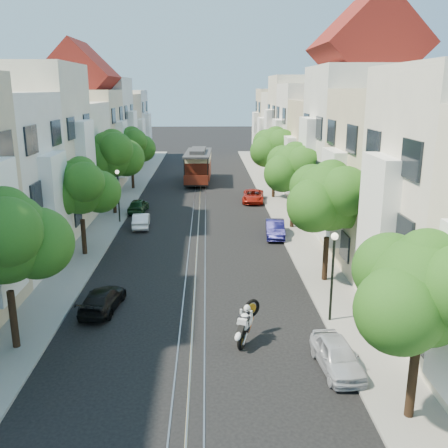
{
  "coord_description": "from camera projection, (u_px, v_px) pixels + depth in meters",
  "views": [
    {
      "loc": [
        0.72,
        -16.8,
        10.38
      ],
      "look_at": [
        1.75,
        13.3,
        2.2
      ],
      "focal_mm": 40.0,
      "sensor_mm": 36.0,
      "label": 1
    }
  ],
  "objects": [
    {
      "name": "parked_car_e_near",
      "position": [
        337.0,
        355.0,
        18.95
      ],
      "size": [
        1.67,
        3.55,
        1.17
      ],
      "primitive_type": "imported",
      "rotation": [
        0.0,
        0.0,
        0.08
      ],
      "color": "silver",
      "rests_on": "ground"
    },
    {
      "name": "tree_w_c",
      "position": [
        112.0,
        155.0,
        41.42
      ],
      "size": [
        5.13,
        4.28,
        7.09
      ],
      "color": "black",
      "rests_on": "ground"
    },
    {
      "name": "sidewalk_west",
      "position": [
        120.0,
        205.0,
        45.65
      ],
      "size": [
        2.5,
        80.0,
        0.12
      ],
      "primitive_type": "cube",
      "color": "gray",
      "rests_on": "ground"
    },
    {
      "name": "parked_car_e_far",
      "position": [
        253.0,
        196.0,
        47.16
      ],
      "size": [
        2.4,
        4.37,
        1.16
      ],
      "primitive_type": "imported",
      "rotation": [
        0.0,
        0.0,
        -0.12
      ],
      "color": "maroon",
      "rests_on": "ground"
    },
    {
      "name": "lamp_west",
      "position": [
        118.0,
        188.0,
        39.17
      ],
      "size": [
        0.32,
        0.32,
        4.16
      ],
      "color": "black",
      "rests_on": "ground"
    },
    {
      "name": "sidewalk_east",
      "position": [
        278.0,
        204.0,
        46.13
      ],
      "size": [
        2.5,
        80.0,
        0.12
      ],
      "primitive_type": "cube",
      "color": "gray",
      "rests_on": "ground"
    },
    {
      "name": "rail_left",
      "position": [
        194.0,
        205.0,
        45.89
      ],
      "size": [
        0.06,
        80.0,
        0.02
      ],
      "primitive_type": "cube",
      "color": "gray",
      "rests_on": "ground"
    },
    {
      "name": "cable_car",
      "position": [
        198.0,
        164.0,
        56.9
      ],
      "size": [
        3.21,
        9.18,
        3.49
      ],
      "rotation": [
        0.0,
        0.0,
        -0.04
      ],
      "color": "black",
      "rests_on": "ground"
    },
    {
      "name": "tree_e_c",
      "position": [
        295.0,
        169.0,
        37.2
      ],
      "size": [
        4.84,
        3.99,
        6.52
      ],
      "color": "black",
      "rests_on": "ground"
    },
    {
      "name": "ground",
      "position": [
        200.0,
        205.0,
        45.91
      ],
      "size": [
        200.0,
        200.0,
        0.0
      ],
      "primitive_type": "plane",
      "color": "black",
      "rests_on": "ground"
    },
    {
      "name": "rail_right",
      "position": [
        206.0,
        205.0,
        45.92
      ],
      "size": [
        0.06,
        80.0,
        0.02
      ],
      "primitive_type": "cube",
      "color": "gray",
      "rests_on": "ground"
    },
    {
      "name": "lane_line",
      "position": [
        200.0,
        205.0,
        45.91
      ],
      "size": [
        0.08,
        80.0,
        0.01
      ],
      "primitive_type": "cube",
      "color": "tan",
      "rests_on": "ground"
    },
    {
      "name": "parked_car_w_far",
      "position": [
        138.0,
        205.0,
        43.25
      ],
      "size": [
        1.64,
        3.6,
        1.2
      ],
      "primitive_type": "imported",
      "rotation": [
        0.0,
        0.0,
        3.08
      ],
      "color": "#143219",
      "rests_on": "ground"
    },
    {
      "name": "sportbike_rider",
      "position": [
        246.0,
        322.0,
        20.92
      ],
      "size": [
        1.19,
        1.99,
        1.7
      ],
      "rotation": [
        0.0,
        0.0,
        -0.4
      ],
      "color": "black",
      "rests_on": "ground"
    },
    {
      "name": "parked_car_w_mid",
      "position": [
        141.0,
        220.0,
        38.47
      ],
      "size": [
        1.44,
        3.53,
        1.14
      ],
      "primitive_type": "imported",
      "rotation": [
        0.0,
        0.0,
        3.21
      ],
      "color": "white",
      "rests_on": "ground"
    },
    {
      "name": "rail_slot",
      "position": [
        200.0,
        205.0,
        45.9
      ],
      "size": [
        0.06,
        80.0,
        0.02
      ],
      "primitive_type": "cube",
      "color": "gray",
      "rests_on": "ground"
    },
    {
      "name": "tree_e_d",
      "position": [
        275.0,
        148.0,
        47.74
      ],
      "size": [
        5.01,
        4.16,
        6.85
      ],
      "color": "black",
      "rests_on": "ground"
    },
    {
      "name": "tree_w_a",
      "position": [
        5.0,
        239.0,
        19.33
      ],
      "size": [
        4.93,
        4.08,
        6.68
      ],
      "color": "black",
      "rests_on": "ground"
    },
    {
      "name": "parked_car_w_near",
      "position": [
        102.0,
        299.0,
        24.07
      ],
      "size": [
        1.98,
        3.93,
        1.1
      ],
      "primitive_type": "imported",
      "rotation": [
        0.0,
        0.0,
        3.02
      ],
      "color": "black",
      "rests_on": "ground"
    },
    {
      "name": "lamp_east",
      "position": [
        333.0,
        264.0,
        22.22
      ],
      "size": [
        0.32,
        0.32,
        4.16
      ],
      "color": "black",
      "rests_on": "ground"
    },
    {
      "name": "tree_e_b",
      "position": [
        330.0,
        198.0,
        26.56
      ],
      "size": [
        4.93,
        4.08,
        6.68
      ],
      "color": "black",
      "rests_on": "ground"
    },
    {
      "name": "tree_w_d",
      "position": [
        132.0,
        146.0,
        52.16
      ],
      "size": [
        4.84,
        3.99,
        6.52
      ],
      "color": "black",
      "rests_on": "ground"
    },
    {
      "name": "tree_w_b",
      "position": [
        81.0,
        188.0,
        30.99
      ],
      "size": [
        4.72,
        3.87,
        6.27
      ],
      "color": "black",
      "rests_on": "ground"
    },
    {
      "name": "townhouses_east",
      "position": [
        331.0,
        149.0,
        44.86
      ],
      "size": [
        7.75,
        72.0,
        12.0
      ],
      "color": "beige",
      "rests_on": "ground"
    },
    {
      "name": "tree_e_a",
      "position": [
        424.0,
        294.0,
        15.07
      ],
      "size": [
        4.72,
        3.87,
        6.27
      ],
      "color": "black",
      "rests_on": "ground"
    },
    {
      "name": "townhouses_west",
      "position": [
        65.0,
        151.0,
        44.1
      ],
      "size": [
        7.75,
        72.0,
        11.76
      ],
      "color": "silver",
      "rests_on": "ground"
    },
    {
      "name": "parked_car_e_mid",
      "position": [
        275.0,
        229.0,
        36.0
      ],
      "size": [
        1.59,
        3.79,
        1.22
      ],
      "primitive_type": "imported",
      "rotation": [
        0.0,
        0.0,
        -0.08
      ],
      "color": "#0C0C3C",
      "rests_on": "ground"
    }
  ]
}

